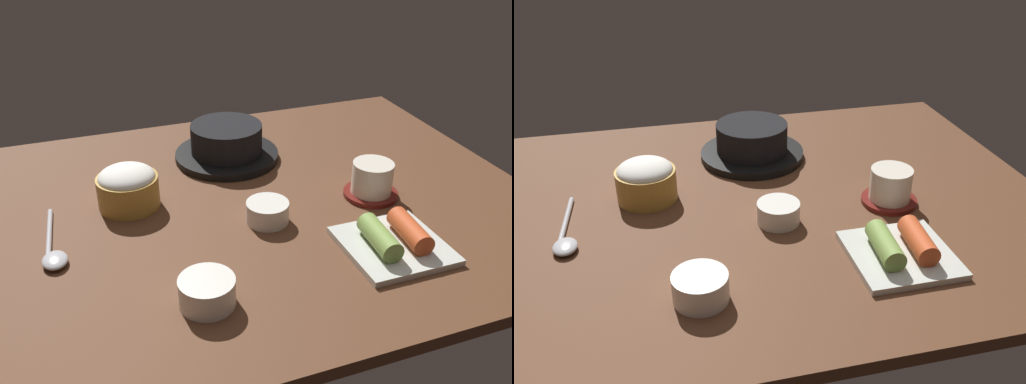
{
  "view_description": "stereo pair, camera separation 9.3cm",
  "coord_description": "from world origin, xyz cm",
  "views": [
    {
      "loc": [
        -25.94,
        -78.14,
        50.52
      ],
      "look_at": [
        2.0,
        -2.0,
        5.0
      ],
      "focal_mm": 39.93,
      "sensor_mm": 36.0,
      "label": 1
    },
    {
      "loc": [
        -17.05,
        -80.84,
        50.52
      ],
      "look_at": [
        2.0,
        -2.0,
        5.0
      ],
      "focal_mm": 39.93,
      "sensor_mm": 36.0,
      "label": 2
    }
  ],
  "objects": [
    {
      "name": "rice_bowl",
      "position": [
        -17.53,
        5.99,
        5.62
      ],
      "size": [
        10.13,
        10.13,
        7.09
      ],
      "color": "#B78C38",
      "rests_on": "dining_table"
    },
    {
      "name": "dining_table",
      "position": [
        0.0,
        0.0,
        1.0
      ],
      "size": [
        100.0,
        76.0,
        2.0
      ],
      "primitive_type": "cube",
      "color": "#56331E",
      "rests_on": "ground"
    },
    {
      "name": "banchan_cup_center",
      "position": [
        2.27,
        -6.53,
        3.83
      ],
      "size": [
        6.84,
        6.84,
        3.41
      ],
      "color": "white",
      "rests_on": "dining_table"
    },
    {
      "name": "stone_pot",
      "position": [
        3.14,
        17.53,
        5.18
      ],
      "size": [
        19.95,
        19.95,
        7.02
      ],
      "color": "black",
      "rests_on": "dining_table"
    },
    {
      "name": "spoon",
      "position": [
        -30.29,
        -4.62,
        2.62
      ],
      "size": [
        3.6,
        17.3,
        1.35
      ],
      "color": "#B7B7BC",
      "rests_on": "dining_table"
    },
    {
      "name": "side_bowl_near",
      "position": [
        -12.17,
        -22.48,
        4.05
      ],
      "size": [
        7.43,
        7.43,
        3.84
      ],
      "color": "white",
      "rests_on": "dining_table"
    },
    {
      "name": "tea_cup_with_saucer",
      "position": [
        21.91,
        -4.96,
        4.99
      ],
      "size": [
        9.3,
        9.3,
        6.24
      ],
      "color": "maroon",
      "rests_on": "dining_table"
    },
    {
      "name": "kimchi_plate",
      "position": [
        16.96,
        -20.05,
        3.48
      ],
      "size": [
        14.58,
        14.58,
        4.24
      ],
      "color": "silver",
      "rests_on": "dining_table"
    }
  ]
}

